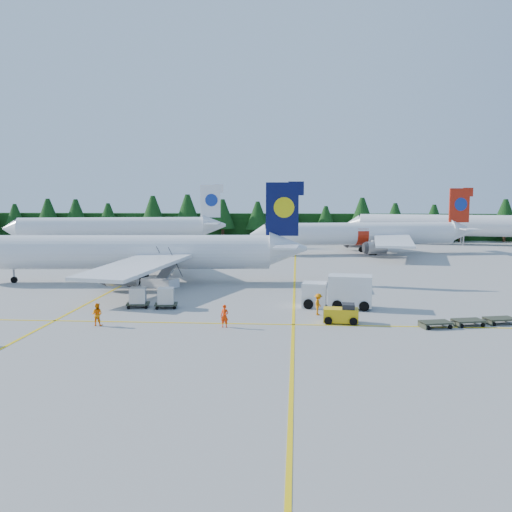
# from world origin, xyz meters

# --- Properties ---
(ground) EXTENTS (320.00, 320.00, 0.00)m
(ground) POSITION_xyz_m (0.00, 0.00, 0.00)
(ground) COLOR #999994
(ground) RESTS_ON ground
(taxi_stripe_a) EXTENTS (0.25, 120.00, 0.01)m
(taxi_stripe_a) POSITION_xyz_m (-14.00, 20.00, 0.01)
(taxi_stripe_a) COLOR yellow
(taxi_stripe_a) RESTS_ON ground
(taxi_stripe_b) EXTENTS (0.25, 120.00, 0.01)m
(taxi_stripe_b) POSITION_xyz_m (6.00, 20.00, 0.01)
(taxi_stripe_b) COLOR yellow
(taxi_stripe_b) RESTS_ON ground
(taxi_stripe_cross) EXTENTS (80.00, 0.25, 0.01)m
(taxi_stripe_cross) POSITION_xyz_m (0.00, -6.00, 0.01)
(taxi_stripe_cross) COLOR yellow
(taxi_stripe_cross) RESTS_ON ground
(treeline_hedge) EXTENTS (220.00, 4.00, 6.00)m
(treeline_hedge) POSITION_xyz_m (0.00, 82.00, 3.00)
(treeline_hedge) COLOR black
(treeline_hedge) RESTS_ON ground
(airliner_navy) EXTENTS (41.09, 33.70, 11.95)m
(airliner_navy) POSITION_xyz_m (-15.02, 14.66, 3.59)
(airliner_navy) COLOR silver
(airliner_navy) RESTS_ON ground
(airliner_red) EXTENTS (39.47, 32.17, 11.59)m
(airliner_red) POSITION_xyz_m (16.77, 49.96, 3.48)
(airliner_red) COLOR silver
(airliner_red) RESTS_ON ground
(airliner_far_left) EXTENTS (42.33, 11.10, 12.40)m
(airliner_far_left) POSITION_xyz_m (-31.73, 59.37, 3.89)
(airliner_far_left) COLOR silver
(airliner_far_left) RESTS_ON ground
(airliner_far_right) EXTENTS (44.32, 11.97, 12.99)m
(airliner_far_right) POSITION_xyz_m (37.49, 71.11, 4.07)
(airliner_far_right) COLOR silver
(airliner_far_right) RESTS_ON ground
(airstairs) EXTENTS (4.70, 5.99, 3.53)m
(airstairs) POSITION_xyz_m (-9.17, 12.06, 0.77)
(airstairs) COLOR silver
(airstairs) RESTS_ON ground
(service_truck) EXTENTS (6.63, 3.09, 3.09)m
(service_truck) POSITION_xyz_m (10.04, 1.28, 1.53)
(service_truck) COLOR white
(service_truck) RESTS_ON ground
(baggage_tug) EXTENTS (2.94, 1.72, 1.52)m
(baggage_tug) POSITION_xyz_m (9.97, -5.06, 0.75)
(baggage_tug) COLOR gold
(baggage_tug) RESTS_ON ground
(dolly_train) EXTENTS (10.97, 4.59, 0.14)m
(dolly_train) POSITION_xyz_m (21.48, -4.90, 0.44)
(dolly_train) COLOR #2E3224
(dolly_train) RESTS_ON ground
(uld_pair) EXTENTS (4.97, 1.97, 1.60)m
(uld_pair) POSITION_xyz_m (-7.21, -0.03, 1.08)
(uld_pair) COLOR #2E3224
(uld_pair) RESTS_ON ground
(crew_a) EXTENTS (0.75, 0.58, 1.82)m
(crew_a) POSITION_xyz_m (0.53, -7.29, 0.91)
(crew_a) COLOR #FC3305
(crew_a) RESTS_ON ground
(crew_b) EXTENTS (0.93, 0.74, 1.84)m
(crew_b) POSITION_xyz_m (-9.81, -7.43, 0.92)
(crew_b) COLOR orange
(crew_b) RESTS_ON ground
(crew_c) EXTENTS (0.71, 0.90, 1.91)m
(crew_c) POSITION_xyz_m (8.16, -2.11, 0.96)
(crew_c) COLOR orange
(crew_c) RESTS_ON ground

